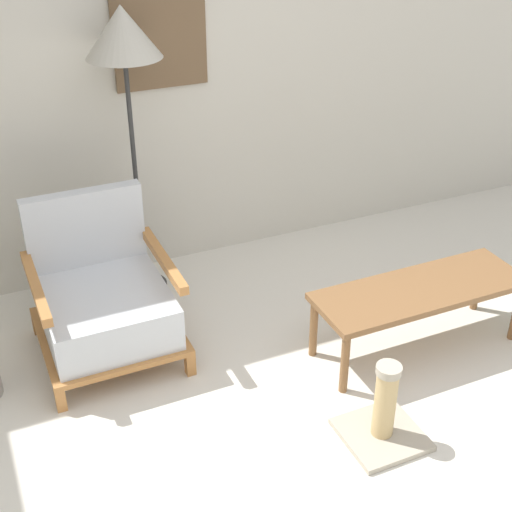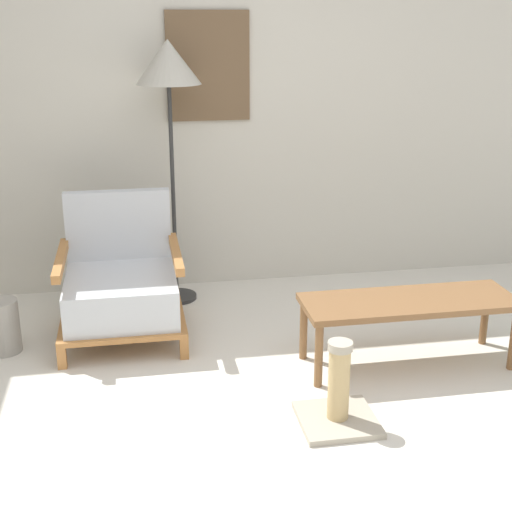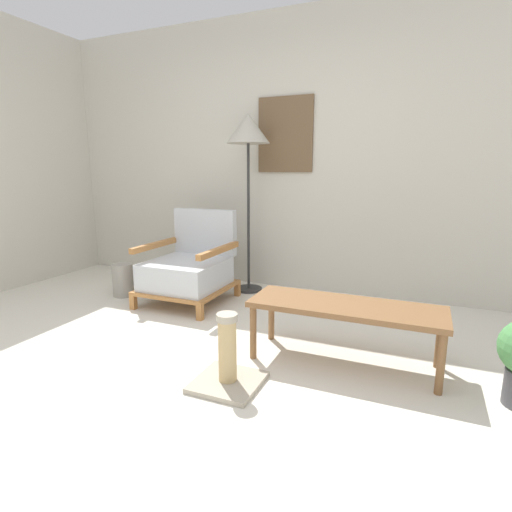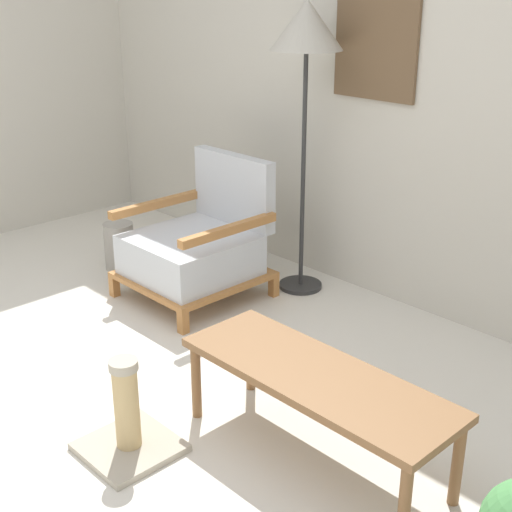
{
  "view_description": "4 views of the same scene",
  "coord_description": "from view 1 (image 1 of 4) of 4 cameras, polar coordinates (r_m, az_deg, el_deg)",
  "views": [
    {
      "loc": [
        -1.21,
        -1.85,
        2.46
      ],
      "look_at": [
        0.14,
        1.14,
        0.55
      ],
      "focal_mm": 50.0,
      "sensor_mm": 36.0,
      "label": 1
    },
    {
      "loc": [
        -0.56,
        -2.71,
        1.87
      ],
      "look_at": [
        0.14,
        1.14,
        0.55
      ],
      "focal_mm": 50.0,
      "sensor_mm": 36.0,
      "label": 2
    },
    {
      "loc": [
        1.33,
        -1.67,
        1.2
      ],
      "look_at": [
        0.14,
        1.14,
        0.55
      ],
      "focal_mm": 28.0,
      "sensor_mm": 36.0,
      "label": 3
    },
    {
      "loc": [
        2.52,
        -1.14,
        1.86
      ],
      "look_at": [
        0.14,
        1.14,
        0.55
      ],
      "focal_mm": 50.0,
      "sensor_mm": 36.0,
      "label": 4
    }
  ],
  "objects": [
    {
      "name": "ground_plane",
      "position": [
        3.31,
        6.25,
        -18.09
      ],
      "size": [
        14.0,
        14.0,
        0.0
      ],
      "primitive_type": "plane",
      "color": "silver"
    },
    {
      "name": "armchair",
      "position": [
        3.94,
        -12.08,
        -3.51
      ],
      "size": [
        0.73,
        0.76,
        0.84
      ],
      "color": "#B2753D",
      "rests_on": "ground_plane"
    },
    {
      "name": "floor_lamp",
      "position": [
        4.01,
        -10.55,
        16.2
      ],
      "size": [
        0.42,
        0.42,
        1.74
      ],
      "color": "#2D2D2D",
      "rests_on": "ground_plane"
    },
    {
      "name": "coffee_table",
      "position": [
        3.95,
        13.01,
        -3.0
      ],
      "size": [
        1.19,
        0.41,
        0.39
      ],
      "color": "brown",
      "rests_on": "ground_plane"
    },
    {
      "name": "wall_back",
      "position": [
        4.41,
        -7.75,
        15.38
      ],
      "size": [
        8.0,
        0.09,
        2.7
      ],
      "color": "beige",
      "rests_on": "ground_plane"
    },
    {
      "name": "scratching_post",
      "position": [
        3.47,
        10.16,
        -12.53
      ],
      "size": [
        0.37,
        0.37,
        0.43
      ],
      "color": "#B2A893",
      "rests_on": "ground_plane"
    }
  ]
}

